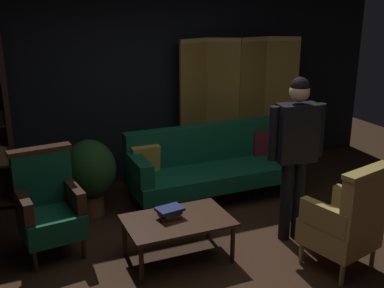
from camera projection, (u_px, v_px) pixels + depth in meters
name	position (u px, v px, depth m)	size (l,w,h in m)	color
ground_plane	(225.00, 261.00, 4.56)	(10.00, 10.00, 0.00)	#331E11
back_wall	(143.00, 77.00, 6.28)	(7.20, 0.10, 2.80)	black
folding_screen	(238.00, 104.00, 6.60)	(1.70, 0.42, 1.90)	olive
velvet_couch	(212.00, 162.00, 5.90)	(2.12, 0.78, 0.88)	#382114
coffee_table	(178.00, 224.00, 4.50)	(1.00, 0.64, 0.42)	#382114
armchair_gilt_accent	(347.00, 221.00, 4.30)	(0.70, 0.70, 1.04)	tan
armchair_wing_left	(49.00, 206.00, 4.60)	(0.65, 0.64, 1.04)	#382114
standing_figure	(296.00, 145.00, 4.70)	(0.58, 0.27, 1.70)	black
potted_plant	(90.00, 172.00, 5.39)	(0.60, 0.60, 0.90)	brown
book_red_leather	(170.00, 216.00, 4.51)	(0.19, 0.17, 0.04)	maroon
book_green_cloth	(170.00, 212.00, 4.50)	(0.19, 0.15, 0.04)	#1E4C28
book_navy_cloth	(170.00, 209.00, 4.49)	(0.25, 0.17, 0.03)	navy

